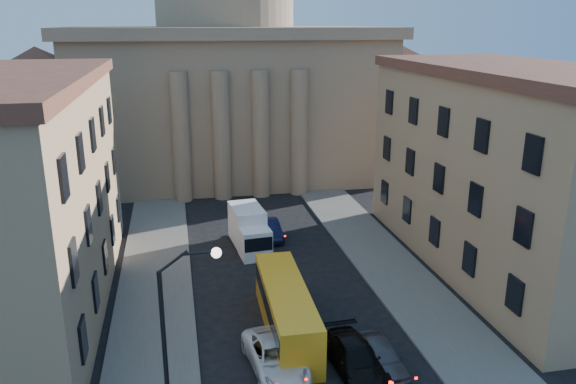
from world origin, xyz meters
The scene contains 12 objects.
sidewalk_left centered at (-8.50, 18.00, 0.07)m, with size 5.00×60.00×0.15m, color #595751.
sidewalk_right centered at (8.50, 18.00, 0.07)m, with size 5.00×60.00×0.15m, color #595751.
church centered at (0.00, 55.47, 11.88)m, with size 68.02×28.76×36.60m.
building_left centered at (-17.00, 22.00, 7.42)m, with size 11.60×26.60×14.70m.
building_right centered at (17.00, 22.00, 7.42)m, with size 11.60×26.60×14.70m.
street_lamp centered at (-6.97, 8.00, 5.29)m, with size 2.62×0.44×8.83m.
car_left_mid centered at (-2.09, 12.05, 0.78)m, with size 2.59×5.62×1.56m, color white.
car_right_mid centered at (1.98, 11.00, 0.79)m, with size 2.22×5.45×1.58m, color black.
car_right_far centered at (3.39, 11.06, 0.74)m, with size 1.74×4.32×1.47m, color #46474B.
car_right_distant centered at (0.80, 30.73, 0.75)m, with size 1.60×4.58×1.51m, color black.
city_bus centered at (-0.80, 15.65, 1.56)m, with size 2.65×10.34×2.90m.
box_truck centered at (-1.17, 28.76, 1.54)m, with size 2.86×6.10×3.24m.
Camera 1 is at (-6.54, -13.05, 17.50)m, focal length 35.00 mm.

